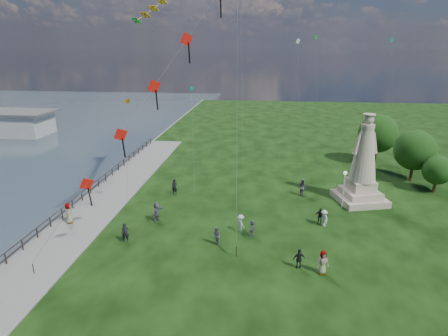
# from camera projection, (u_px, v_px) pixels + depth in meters

# --- Properties ---
(waterfront) EXTENTS (200.00, 200.00, 1.51)m
(waterfront) POSITION_uv_depth(u_px,v_px,m) (79.00, 215.00, 36.07)
(waterfront) COLOR #2E3E45
(waterfront) RESTS_ON ground
(statue) EXTENTS (5.54, 5.54, 9.17)m
(statue) POSITION_uv_depth(u_px,v_px,m) (363.00, 170.00, 37.95)
(statue) COLOR tan
(statue) RESTS_ON ground
(lamppost) EXTENTS (0.36, 0.36, 3.85)m
(lamppost) POSITION_uv_depth(u_px,v_px,m) (344.00, 182.00, 36.64)
(lamppost) COLOR silver
(lamppost) RESTS_ON ground
(tree_row) EXTENTS (7.80, 14.62, 6.79)m
(tree_row) POSITION_uv_depth(u_px,v_px,m) (397.00, 143.00, 46.74)
(tree_row) COLOR #382314
(tree_row) RESTS_ON ground
(person_0) EXTENTS (0.72, 0.60, 1.69)m
(person_0) POSITION_uv_depth(u_px,v_px,m) (125.00, 233.00, 30.62)
(person_0) COLOR black
(person_0) RESTS_ON ground
(person_1) EXTENTS (0.84, 0.92, 1.61)m
(person_1) POSITION_uv_depth(u_px,v_px,m) (216.00, 236.00, 30.14)
(person_1) COLOR #595960
(person_1) RESTS_ON ground
(person_2) EXTENTS (1.04, 1.15, 1.61)m
(person_2) POSITION_uv_depth(u_px,v_px,m) (241.00, 223.00, 32.34)
(person_2) COLOR silver
(person_2) RESTS_ON ground
(person_3) EXTENTS (0.99, 0.65, 1.55)m
(person_3) POSITION_uv_depth(u_px,v_px,m) (299.00, 259.00, 27.01)
(person_3) COLOR black
(person_3) RESTS_ON ground
(person_4) EXTENTS (1.01, 0.79, 1.81)m
(person_4) POSITION_uv_depth(u_px,v_px,m) (323.00, 262.00, 26.33)
(person_4) COLOR #595960
(person_4) RESTS_ON ground
(person_5) EXTENTS (1.17, 1.90, 1.91)m
(person_5) POSITION_uv_depth(u_px,v_px,m) (157.00, 212.00, 34.29)
(person_5) COLOR #595960
(person_5) RESTS_ON ground
(person_6) EXTENTS (0.74, 0.57, 1.80)m
(person_6) POSITION_uv_depth(u_px,v_px,m) (175.00, 187.00, 40.45)
(person_6) COLOR black
(person_6) RESTS_ON ground
(person_7) EXTENTS (1.02, 1.08, 1.91)m
(person_7) POSITION_uv_depth(u_px,v_px,m) (302.00, 187.00, 40.26)
(person_7) COLOR #595960
(person_7) RESTS_ON ground
(person_8) EXTENTS (0.88, 1.15, 1.58)m
(person_8) POSITION_uv_depth(u_px,v_px,m) (324.00, 218.00, 33.32)
(person_8) COLOR silver
(person_8) RESTS_ON ground
(person_9) EXTENTS (0.95, 0.60, 1.52)m
(person_9) POSITION_uv_depth(u_px,v_px,m) (320.00, 216.00, 33.87)
(person_9) COLOR black
(person_9) RESTS_ON ground
(person_10) EXTENTS (0.80, 1.06, 1.94)m
(person_10) POSITION_uv_depth(u_px,v_px,m) (69.00, 214.00, 33.77)
(person_10) COLOR #595960
(person_10) RESTS_ON ground
(person_11) EXTENTS (0.73, 1.43, 1.48)m
(person_11) POSITION_uv_depth(u_px,v_px,m) (252.00, 228.00, 31.63)
(person_11) COLOR #595960
(person_11) RESTS_ON ground
(red_kite_train) EXTENTS (12.55, 9.35, 19.65)m
(red_kite_train) POSITION_uv_depth(u_px,v_px,m) (151.00, 93.00, 27.16)
(red_kite_train) COLOR black
(red_kite_train) RESTS_ON ground
(small_kites) EXTENTS (28.81, 19.24, 29.45)m
(small_kites) POSITION_uv_depth(u_px,v_px,m) (279.00, 53.00, 42.84)
(small_kites) COLOR #157E83
(small_kites) RESTS_ON ground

